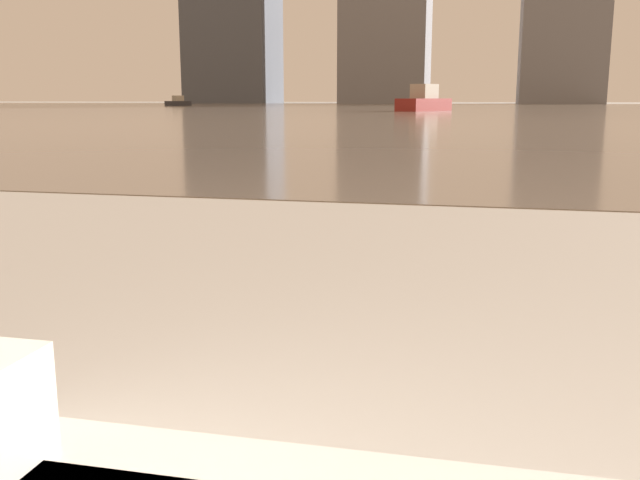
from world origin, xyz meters
The scene contains 4 objects.
harbor_water centered at (0.00, 62.00, 0.01)m, with size 180.00×110.00×0.01m.
harbor_boat_3 centered at (-4.11, 54.40, 0.70)m, with size 3.90×5.51×1.97m.
harbor_boat_5 centered at (-35.45, 80.36, 0.43)m, with size 2.37×3.37×1.20m.
skyline_tower_0 centered at (-41.88, 118.00, 13.68)m, with size 14.00×12.40×27.36m.
Camera 1 is at (0.55, 0.18, 1.02)m, focal length 40.00 mm.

